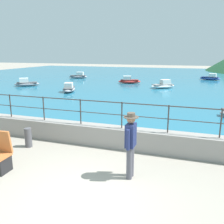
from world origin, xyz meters
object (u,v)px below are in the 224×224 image
at_px(boat_0, 129,81).
at_px(boat_3, 79,76).
at_px(person_walking, 131,142).
at_px(bollard, 28,138).
at_px(boat_1, 163,85).
at_px(boat_4, 210,78).
at_px(boat_6, 26,83).
at_px(boat_2, 69,88).

bearing_deg(boat_0, boat_3, 157.76).
bearing_deg(person_walking, boat_3, 119.58).
bearing_deg(boat_0, bollard, -85.94).
height_order(bollard, boat_1, boat_1).
bearing_deg(boat_4, boat_3, -168.55).
bearing_deg(boat_3, boat_6, -99.71).
bearing_deg(boat_1, person_walking, -85.42).
distance_m(boat_1, boat_6, 12.91).
distance_m(bollard, boat_6, 16.30).
distance_m(boat_1, boat_2, 8.39).
relative_size(boat_1, boat_2, 0.96).
bearing_deg(boat_2, boat_3, 112.51).
xyz_separation_m(boat_1, boat_3, (-11.18, 5.45, 0.00)).
bearing_deg(boat_3, boat_4, 11.45).
xyz_separation_m(boat_0, boat_1, (3.84, -2.44, 0.00)).
relative_size(boat_0, boat_1, 1.04).
bearing_deg(boat_1, boat_3, 154.03).
distance_m(boat_2, boat_4, 17.41).
relative_size(boat_3, boat_4, 1.01).
xyz_separation_m(person_walking, boat_1, (-1.33, 16.59, -0.65)).
xyz_separation_m(boat_1, boat_4, (4.33, 8.59, 0.00)).
height_order(boat_1, boat_2, same).
relative_size(boat_1, boat_6, 1.00).
xyz_separation_m(boat_0, boat_2, (-3.17, -7.06, 0.00)).
xyz_separation_m(person_walking, boat_6, (-13.92, 13.77, -0.65)).
relative_size(boat_1, boat_4, 0.97).
height_order(bollard, boat_4, boat_4).
height_order(bollard, boat_6, boat_6).
xyz_separation_m(boat_2, boat_3, (-4.17, 10.06, 0.00)).
distance_m(boat_3, boat_6, 8.39).
distance_m(boat_0, boat_6, 10.22).
distance_m(boat_1, boat_4, 9.62).
distance_m(boat_0, boat_2, 7.74).
height_order(boat_1, boat_3, same).
relative_size(bollard, boat_6, 0.28).
relative_size(boat_2, boat_3, 1.01).
xyz_separation_m(person_walking, boat_0, (-5.17, 19.03, -0.65)).
xyz_separation_m(person_walking, boat_2, (-8.34, 11.97, -0.65)).
bearing_deg(person_walking, boat_4, 83.20).
bearing_deg(boat_1, bollard, -99.27).
relative_size(person_walking, boat_4, 0.72).
height_order(boat_1, boat_4, same).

